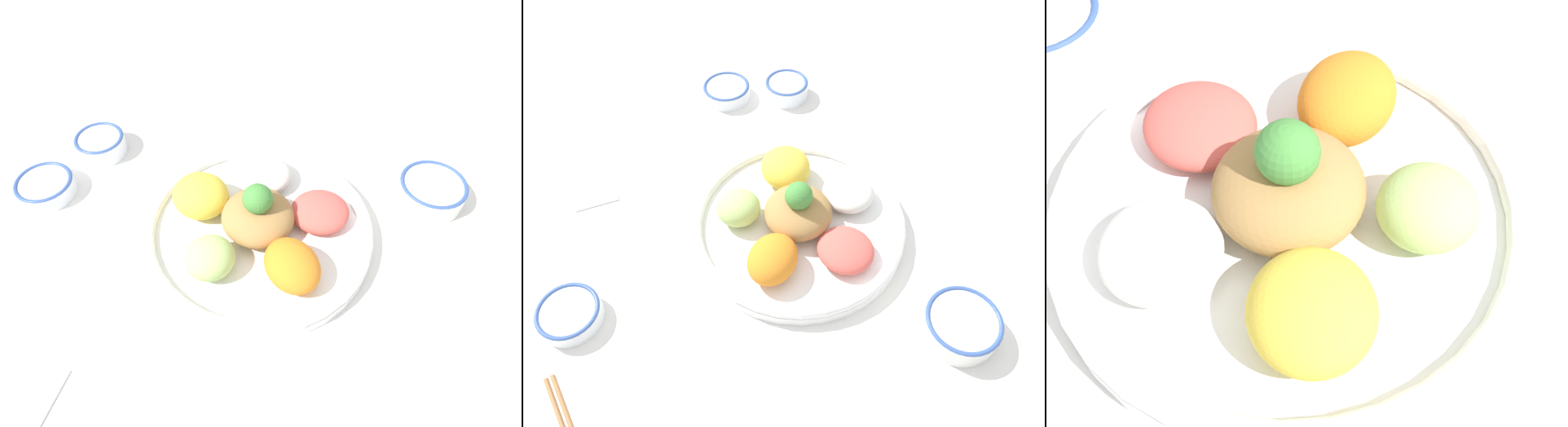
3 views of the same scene
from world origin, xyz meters
TOP-DOWN VIEW (x-y plane):
  - ground_plane at (0.00, 0.00)m, footprint 2.40×2.40m
  - salad_platter at (-0.03, 0.03)m, footprint 0.38×0.38m

SIDE VIEW (x-z plane):
  - ground_plane at x=0.00m, z-range 0.00..0.00m
  - salad_platter at x=-0.03m, z-range -0.03..0.09m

